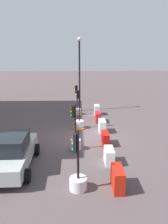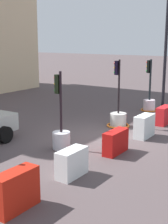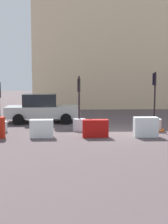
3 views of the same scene
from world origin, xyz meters
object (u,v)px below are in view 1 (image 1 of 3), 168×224
traffic_light_3 (77,110)px  car_silver_hatchback (10,152)px  traffic_light_0 (78,179)px  construction_barrier_2 (105,139)px  construction_barrier_3 (102,126)px  street_lamp_post (79,69)px  traffic_light_2 (79,123)px  construction_barrier_1 (109,156)px  construction_barrier_0 (118,179)px  construction_barrier_5 (97,110)px  construction_barrier_4 (98,117)px  traffic_light_1 (75,141)px

traffic_light_3 → car_silver_hatchback: (-9.53, 3.10, 0.34)m
traffic_light_0 → car_silver_hatchback: (1.78, 3.22, 0.35)m
construction_barrier_2 → car_silver_hatchback: car_silver_hatchback is taller
traffic_light_0 → traffic_light_3: size_ratio=0.93×
construction_barrier_3 → street_lamp_post: bearing=14.5°
traffic_light_2 → street_lamp_post: bearing=-0.5°
construction_barrier_1 → construction_barrier_2: bearing=-2.0°
construction_barrier_1 → traffic_light_2: bearing=15.3°
construction_barrier_0 → construction_barrier_2: (4.47, -0.03, -0.07)m
construction_barrier_3 → construction_barrier_5: (4.59, 0.00, 0.00)m
traffic_light_3 → construction_barrier_4: size_ratio=2.48×
construction_barrier_1 → car_silver_hatchback: size_ratio=0.23×
car_silver_hatchback → construction_barrier_3: bearing=-44.9°
construction_barrier_4 → traffic_light_3: bearing=36.5°
traffic_light_2 → construction_barrier_0: 7.68m
construction_barrier_3 → construction_barrier_4: size_ratio=0.95×
construction_barrier_4 → traffic_light_1: bearing=161.4°
traffic_light_2 → construction_barrier_1: (-5.38, -1.48, -0.00)m
car_silver_hatchback → street_lamp_post: street_lamp_post is taller
construction_barrier_0 → construction_barrier_5: bearing=-0.3°
traffic_light_3 → construction_barrier_4: (-2.30, -1.70, -0.07)m
construction_barrier_4 → car_silver_hatchback: bearing=146.5°
street_lamp_post → construction_barrier_2: bearing=-169.6°
traffic_light_0 → street_lamp_post: 13.17m
traffic_light_0 → construction_barrier_0: traffic_light_0 is taller
construction_barrier_4 → construction_barrier_5: construction_barrier_5 is taller
construction_barrier_4 → construction_barrier_3: bearing=-177.9°
construction_barrier_0 → construction_barrier_4: 9.01m
traffic_light_3 → construction_barrier_2: 7.05m
traffic_light_3 → construction_barrier_0: (-11.31, -1.72, -0.01)m
construction_barrier_1 → construction_barrier_4: bearing=-0.3°
construction_barrier_0 → car_silver_hatchback: bearing=69.7°
construction_barrier_2 → traffic_light_2: bearing=27.0°
traffic_light_0 → traffic_light_1: 3.84m
construction_barrier_2 → construction_barrier_5: construction_barrier_5 is taller
street_lamp_post → construction_barrier_4: bearing=-158.3°
construction_barrier_3 → car_silver_hatchback: bearing=135.1°
construction_barrier_1 → construction_barrier_2: 2.33m
construction_barrier_1 → construction_barrier_2: size_ratio=0.89×
traffic_light_1 → traffic_light_2: (3.69, -0.23, -0.12)m
car_silver_hatchback → street_lamp_post: 11.84m
construction_barrier_3 → street_lamp_post: size_ratio=0.15×
traffic_light_2 → car_silver_hatchback: 6.64m
traffic_light_3 → construction_barrier_3: size_ratio=2.61×
traffic_light_2 → construction_barrier_1: 5.58m
traffic_light_2 → traffic_light_3: bearing=2.9°
traffic_light_0 → construction_barrier_4: bearing=-9.9°
construction_barrier_1 → construction_barrier_4: 6.87m
traffic_light_1 → construction_barrier_5: 7.65m
traffic_light_1 → construction_barrier_3: size_ratio=2.59×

